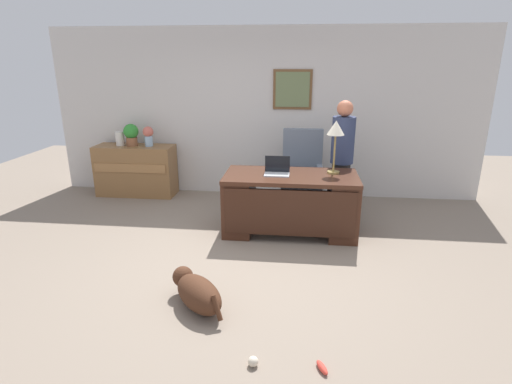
{
  "coord_description": "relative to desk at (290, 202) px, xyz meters",
  "views": [
    {
      "loc": [
        0.6,
        -4.06,
        2.18
      ],
      "look_at": [
        0.12,
        0.3,
        0.75
      ],
      "focal_mm": 28.34,
      "sensor_mm": 36.0,
      "label": 1
    }
  ],
  "objects": [
    {
      "name": "dog_toy_bone",
      "position": [
        0.32,
        -2.51,
        -0.4
      ],
      "size": [
        0.11,
        0.16,
        0.05
      ],
      "primitive_type": "ellipsoid",
      "rotation": [
        0.0,
        0.0,
        5.15
      ],
      "color": "#E53F33",
      "rests_on": "ground_plane"
    },
    {
      "name": "desk",
      "position": [
        0.0,
        0.0,
        0.0
      ],
      "size": [
        1.71,
        0.82,
        0.79
      ],
      "color": "#422316",
      "rests_on": "ground_plane"
    },
    {
      "name": "credenza",
      "position": [
        -2.63,
        1.33,
        -0.01
      ],
      "size": [
        1.3,
        0.5,
        0.84
      ],
      "color": "olive",
      "rests_on": "ground_plane"
    },
    {
      "name": "person_standing",
      "position": [
        0.69,
        0.68,
        0.44
      ],
      "size": [
        0.32,
        0.32,
        1.67
      ],
      "color": "#262323",
      "rests_on": "ground_plane"
    },
    {
      "name": "dog_lying",
      "position": [
        -0.8,
        -1.81,
        -0.27
      ],
      "size": [
        0.64,
        0.65,
        0.3
      ],
      "color": "#472819",
      "rests_on": "ground_plane"
    },
    {
      "name": "vase_with_flowers",
      "position": [
        -2.36,
        1.33,
        0.59
      ],
      "size": [
        0.17,
        0.17,
        0.32
      ],
      "color": "#98B8D4",
      "rests_on": "credenza"
    },
    {
      "name": "armchair",
      "position": [
        0.15,
        0.97,
        0.1
      ],
      "size": [
        0.6,
        0.59,
        1.2
      ],
      "color": "slate",
      "rests_on": "ground_plane"
    },
    {
      "name": "vase_empty",
      "position": [
        -2.86,
        1.33,
        0.53
      ],
      "size": [
        0.14,
        0.14,
        0.23
      ],
      "primitive_type": "cylinder",
      "color": "silver",
      "rests_on": "credenza"
    },
    {
      "name": "laptop",
      "position": [
        -0.18,
        0.03,
        0.42
      ],
      "size": [
        0.32,
        0.22,
        0.23
      ],
      "color": "#B2B5BA",
      "rests_on": "desk"
    },
    {
      "name": "potted_plant",
      "position": [
        -2.65,
        1.33,
        0.61
      ],
      "size": [
        0.24,
        0.24,
        0.36
      ],
      "color": "brown",
      "rests_on": "credenza"
    },
    {
      "name": "dog_toy_ball",
      "position": [
        -0.19,
        -2.52,
        -0.39
      ],
      "size": [
        0.08,
        0.08,
        0.08
      ],
      "primitive_type": "sphere",
      "color": "beige",
      "rests_on": "ground_plane"
    },
    {
      "name": "back_wall",
      "position": [
        -0.5,
        1.68,
        0.93
      ],
      "size": [
        7.0,
        0.16,
        2.7
      ],
      "color": "silver",
      "rests_on": "ground_plane"
    },
    {
      "name": "ground_plane",
      "position": [
        -0.5,
        -0.92,
        -0.43
      ],
      "size": [
        12.0,
        12.0,
        0.0
      ],
      "primitive_type": "plane",
      "color": "gray"
    },
    {
      "name": "desk_lamp",
      "position": [
        0.54,
        0.17,
        0.91
      ],
      "size": [
        0.22,
        0.22,
        0.68
      ],
      "color": "#9E8447",
      "rests_on": "desk"
    }
  ]
}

